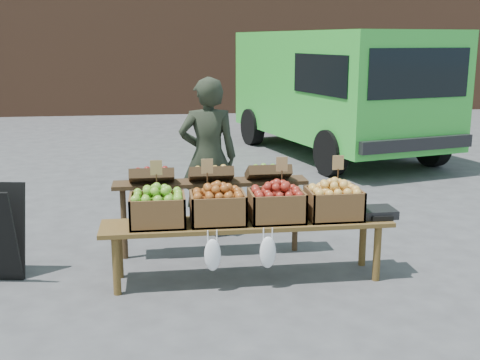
{
  "coord_description": "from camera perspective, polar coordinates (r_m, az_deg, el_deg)",
  "views": [
    {
      "loc": [
        -1.37,
        -5.39,
        2.22
      ],
      "look_at": [
        -0.58,
        0.41,
        0.85
      ],
      "focal_mm": 45.0,
      "sensor_mm": 36.0,
      "label": 1
    }
  ],
  "objects": [
    {
      "name": "delivery_van",
      "position": [
        11.94,
        9.05,
        8.04
      ],
      "size": [
        3.65,
        5.73,
        2.37
      ],
      "primitive_type": null,
      "rotation": [
        0.0,
        0.0,
        0.25
      ],
      "color": "green",
      "rests_on": "ground"
    },
    {
      "name": "crate_golden_apples",
      "position": [
        5.51,
        -7.83,
        -2.86
      ],
      "size": [
        0.5,
        0.4,
        0.28
      ],
      "primitive_type": null,
      "color": "#47931F",
      "rests_on": "display_bench"
    },
    {
      "name": "crate_red_apples",
      "position": [
        5.61,
        3.48,
        -2.46
      ],
      "size": [
        0.5,
        0.4,
        0.28
      ],
      "primitive_type": null,
      "color": "maroon",
      "rests_on": "display_bench"
    },
    {
      "name": "ground",
      "position": [
        5.99,
        6.09,
        -8.66
      ],
      "size": [
        80.0,
        80.0,
        0.0
      ],
      "primitive_type": "plane",
      "color": "#47474A"
    },
    {
      "name": "crate_green_apples",
      "position": [
        5.74,
        8.88,
        -2.23
      ],
      "size": [
        0.5,
        0.4,
        0.28
      ],
      "primitive_type": null,
      "color": "#DBD342",
      "rests_on": "display_bench"
    },
    {
      "name": "display_bench",
      "position": [
        5.69,
        0.69,
        -6.69
      ],
      "size": [
        2.7,
        0.56,
        0.57
      ],
      "primitive_type": null,
      "color": "brown",
      "rests_on": "ground"
    },
    {
      "name": "weighing_scale",
      "position": [
        5.9,
        12.81,
        -2.99
      ],
      "size": [
        0.34,
        0.3,
        0.08
      ],
      "primitive_type": "cube",
      "color": "black",
      "rests_on": "display_bench"
    },
    {
      "name": "back_table",
      "position": [
        6.27,
        -2.76,
        -2.56
      ],
      "size": [
        2.1,
        0.44,
        1.04
      ],
      "primitive_type": null,
      "color": "#392817",
      "rests_on": "ground"
    },
    {
      "name": "crate_russet_pears",
      "position": [
        5.53,
        -2.12,
        -2.67
      ],
      "size": [
        0.5,
        0.4,
        0.28
      ],
      "primitive_type": null,
      "color": "#A64E20",
      "rests_on": "display_bench"
    },
    {
      "name": "vendor",
      "position": [
        6.87,
        -3.03,
        2.17
      ],
      "size": [
        0.68,
        0.45,
        1.82
      ],
      "primitive_type": "imported",
      "rotation": [
        0.0,
        0.0,
        3.11
      ],
      "color": "#232A1E",
      "rests_on": "ground"
    }
  ]
}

